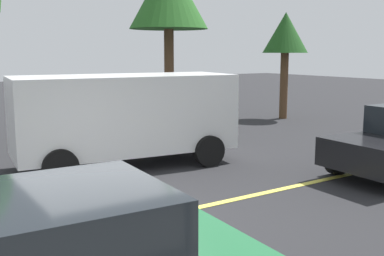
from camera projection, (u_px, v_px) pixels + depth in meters
ground_plane at (110, 228)px, 7.35m from camera, size 80.00×80.00×0.00m
lane_marking_centre at (254, 195)px, 8.98m from camera, size 28.00×0.16×0.01m
white_van at (124, 114)px, 11.20m from camera, size 5.40×2.75×2.20m
tree_left_verge at (285, 35)px, 18.92m from camera, size 1.84×1.84×4.35m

